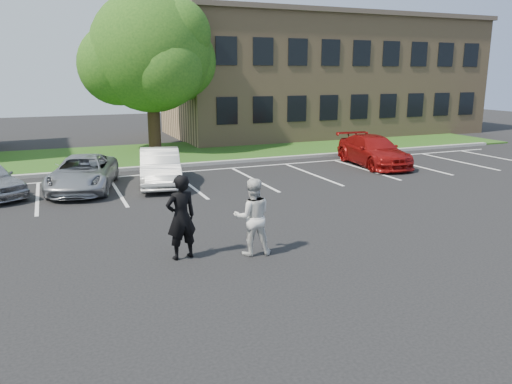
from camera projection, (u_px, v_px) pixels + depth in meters
ground_plane at (271, 248)px, 12.81m from camera, size 90.00×90.00×0.00m
curb at (167, 166)px, 23.57m from camera, size 40.00×0.30×0.15m
grass_strip at (150, 154)px, 27.17m from camera, size 44.00×8.00×0.08m
stall_lines at (215, 177)px, 21.37m from camera, size 34.00×5.36×0.01m
office_building at (322, 76)px, 36.82m from camera, size 22.40×10.40×8.30m
tree at (152, 55)px, 27.47m from camera, size 7.80×7.20×8.80m
man_black_suit at (181, 217)px, 11.85m from camera, size 0.83×0.63×2.06m
man_white_shirt at (252, 217)px, 12.15m from camera, size 1.07×0.91×1.91m
car_silver_minivan at (83, 173)px, 18.97m from camera, size 3.26×5.08×1.30m
car_white_sedan at (160, 167)px, 19.86m from camera, size 2.27×4.54×1.43m
car_red_compact at (373, 151)px, 24.00m from camera, size 2.53×5.11×1.43m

